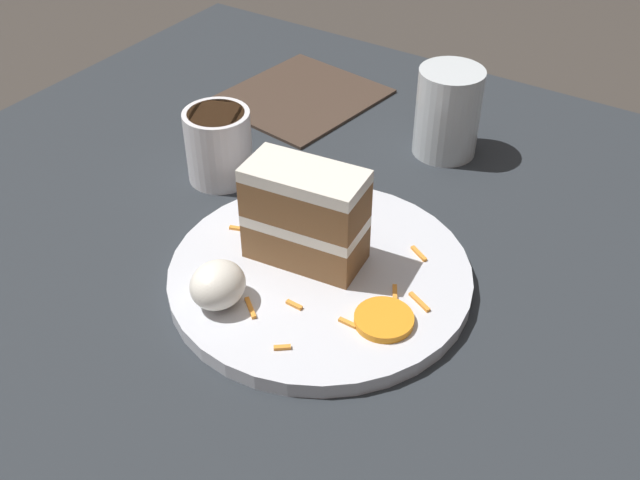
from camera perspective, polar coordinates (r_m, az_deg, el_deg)
ground_plane at (r=0.78m, az=-1.27°, el=-1.20°), size 6.00×6.00×0.00m
dining_table at (r=0.77m, az=-1.28°, el=-0.53°), size 0.91×0.96×0.02m
plate at (r=0.71m, az=-0.00°, el=-2.66°), size 0.29×0.29×0.02m
cake_slice at (r=0.69m, az=-1.14°, el=1.90°), size 0.07×0.12×0.10m
cream_dollop at (r=0.66m, az=-7.91°, el=-3.34°), size 0.05×0.05×0.04m
orange_garnish at (r=0.65m, az=4.89°, el=-6.05°), size 0.05×0.05×0.01m
carrot_shreds_scatter at (r=0.69m, az=1.60°, el=-3.08°), size 0.21×0.22×0.00m
drinking_glass at (r=0.89m, az=9.66°, el=9.18°), size 0.08×0.08×0.10m
coffee_mug at (r=0.84m, az=-7.74°, el=7.34°), size 0.07×0.07×0.08m
menu_card at (r=1.02m, az=-1.51°, el=10.83°), size 0.22×0.20×0.00m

